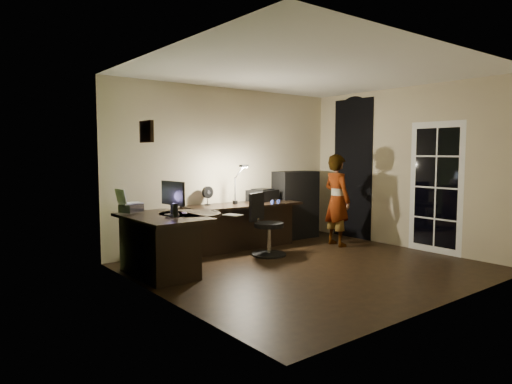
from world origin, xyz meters
TOP-DOWN VIEW (x-y plane):
  - floor at (0.00, 0.00)m, footprint 4.50×4.00m
  - ceiling at (0.00, 0.00)m, footprint 4.50×4.00m
  - wall_back at (0.00, 2.00)m, footprint 4.50×0.01m
  - wall_front at (0.00, -2.00)m, footprint 4.50×0.01m
  - wall_left at (-2.25, 0.00)m, footprint 0.01×4.00m
  - wall_right at (2.25, 0.00)m, footprint 0.01×4.00m
  - green_wall_overlay at (-2.24, 0.00)m, footprint 0.00×4.00m
  - arched_doorway at (2.24, 1.15)m, footprint 0.01×0.90m
  - french_door at (2.24, -0.55)m, footprint 0.02×0.92m
  - framed_picture at (-2.22, 0.45)m, footprint 0.04×0.30m
  - desk_left at (-1.81, 0.93)m, footprint 0.86×1.38m
  - desk_right at (0.03, 1.61)m, footprint 2.03×0.79m
  - cabinet at (1.37, 1.78)m, footprint 0.86×0.46m
  - laptop_stand at (-2.04, 1.38)m, footprint 0.32×0.30m
  - laptop at (-2.04, 1.38)m, footprint 0.31×0.29m
  - monitor at (-1.75, 0.76)m, footprint 0.14×0.49m
  - mouse at (-1.59, 0.72)m, footprint 0.09×0.11m
  - phone at (-1.09, 0.75)m, footprint 0.07×0.12m
  - pen at (-1.80, 0.63)m, footprint 0.08×0.14m
  - speaker at (-1.80, 0.57)m, footprint 0.09×0.09m
  - notepad at (-1.14, 0.27)m, footprint 0.23×0.27m
  - desk_fan at (-0.53, 1.86)m, footprint 0.21×0.13m
  - headphones at (0.45, 1.28)m, footprint 0.18×0.08m
  - printer at (0.56, 1.77)m, footprint 0.56×0.48m
  - desk_lamp at (-0.12, 1.66)m, footprint 0.18×0.33m
  - office_chair at (0.02, 0.94)m, footprint 0.71×0.71m
  - person at (1.44, 0.81)m, footprint 0.45×0.61m

SIDE VIEW (x-z plane):
  - floor at x=0.00m, z-range -0.01..0.00m
  - desk_right at x=0.03m, z-range 0.00..0.75m
  - desk_left at x=-1.81m, z-range 0.00..0.79m
  - office_chair at x=0.02m, z-range 0.00..0.97m
  - cabinet at x=1.37m, z-range 0.00..1.26m
  - person at x=1.44m, z-range 0.00..1.58m
  - headphones at x=0.45m, z-range 0.75..0.84m
  - phone at x=-1.09m, z-range 0.81..0.81m
  - notepad at x=-1.14m, z-range 0.81..0.82m
  - pen at x=-1.80m, z-range 0.81..0.82m
  - mouse at x=-1.59m, z-range 0.81..0.84m
  - laptop_stand at x=-2.04m, z-range 0.81..0.92m
  - printer at x=0.56m, z-range 0.75..0.97m
  - speaker at x=-1.80m, z-range 0.81..0.98m
  - desk_fan at x=-0.53m, z-range 0.75..1.06m
  - monitor at x=-1.75m, z-range 0.81..1.12m
  - laptop at x=-2.04m, z-range 0.92..1.12m
  - french_door at x=2.24m, z-range 0.00..2.10m
  - desk_lamp at x=-0.12m, z-range 0.75..1.46m
  - arched_doorway at x=2.24m, z-range 0.00..2.60m
  - wall_back at x=0.00m, z-range 0.00..2.70m
  - wall_front at x=0.00m, z-range 0.00..2.70m
  - wall_left at x=-2.25m, z-range 0.00..2.70m
  - wall_right at x=2.25m, z-range 0.00..2.70m
  - green_wall_overlay at x=-2.24m, z-range 0.00..2.70m
  - framed_picture at x=-2.22m, z-range 1.73..1.98m
  - ceiling at x=0.00m, z-range 2.70..2.71m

